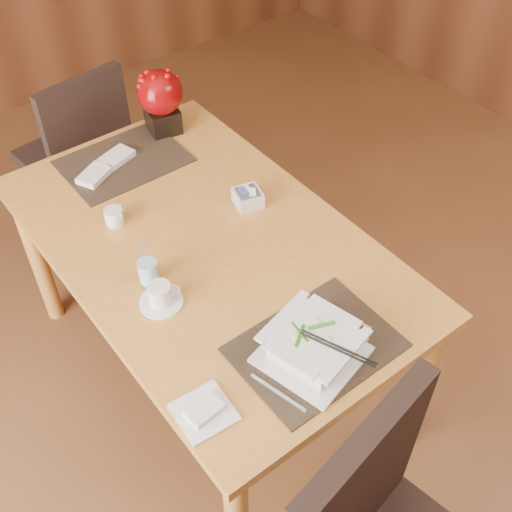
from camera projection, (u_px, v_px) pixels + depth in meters
ground at (311, 480)px, 2.33m from camera, size 6.00×6.00×0.00m
dining_table at (207, 261)px, 2.20m from camera, size 0.90×1.50×0.75m
placemat_near at (315, 347)px, 1.82m from camera, size 0.45×0.33×0.01m
placemat_far at (124, 161)px, 2.43m from camera, size 0.45×0.33×0.01m
soup_setting at (313, 346)px, 1.76m from camera, size 0.31×0.31×0.10m
coffee_cup at (160, 296)px, 1.92m from camera, size 0.13×0.13×0.08m
water_glass at (147, 264)px, 1.95m from camera, size 0.08×0.08×0.16m
creamer_jug at (114, 217)px, 2.17m from camera, size 0.11×0.11×0.06m
sugar_caddy at (248, 198)px, 2.24m from camera, size 0.11×0.11×0.06m
berry_decor at (161, 98)px, 2.47m from camera, size 0.18×0.18×0.26m
napkins_far at (107, 165)px, 2.39m from camera, size 0.27×0.18×0.02m
bread_plate at (204, 412)px, 1.67m from camera, size 0.15×0.15×0.01m
far_chair at (80, 148)px, 2.90m from camera, size 0.47×0.47×0.90m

